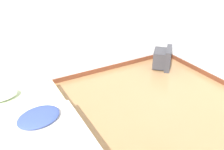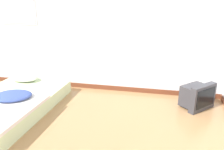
% 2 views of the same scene
% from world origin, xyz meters
% --- Properties ---
extents(wall_back, '(7.55, 0.08, 2.60)m').
position_xyz_m(wall_back, '(-0.01, 2.66, 1.29)').
color(wall_back, silver).
rests_on(wall_back, ground_plane).
extents(mattress_bed, '(1.34, 2.06, 0.36)m').
position_xyz_m(mattress_bed, '(-0.90, 1.37, 0.14)').
color(mattress_bed, beige).
rests_on(mattress_bed, ground_plane).
extents(crt_tv, '(0.59, 0.60, 0.43)m').
position_xyz_m(crt_tv, '(2.08, 2.17, 0.20)').
color(crt_tv, '#333338').
rests_on(crt_tv, ground_plane).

